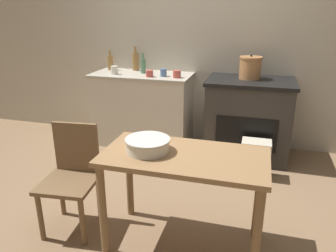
% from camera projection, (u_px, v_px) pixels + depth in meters
% --- Properties ---
extents(ground_plane, '(14.00, 14.00, 0.00)m').
position_uv_depth(ground_plane, '(157.00, 200.00, 2.99)').
color(ground_plane, '#896B4C').
extents(wall_back, '(8.00, 0.07, 2.55)m').
position_uv_depth(wall_back, '(195.00, 41.00, 3.99)').
color(wall_back, beige).
rests_on(wall_back, ground_plane).
extents(counter_cabinet, '(1.22, 0.60, 0.90)m').
position_uv_depth(counter_cabinet, '(143.00, 109.00, 4.13)').
color(counter_cabinet, beige).
rests_on(counter_cabinet, ground_plane).
extents(stove, '(0.96, 0.68, 0.91)m').
position_uv_depth(stove, '(248.00, 118.00, 3.76)').
color(stove, '#38332D').
rests_on(stove, ground_plane).
extents(work_table, '(1.12, 0.58, 0.72)m').
position_uv_depth(work_table, '(184.00, 170.00, 2.24)').
color(work_table, '#997047').
rests_on(work_table, ground_plane).
extents(chair, '(0.44, 0.44, 0.82)m').
position_uv_depth(chair, '(72.00, 174.00, 2.52)').
color(chair, brown).
rests_on(chair, ground_plane).
extents(flour_sack, '(0.29, 0.20, 0.39)m').
position_uv_depth(flour_sack, '(255.00, 159.00, 3.35)').
color(flour_sack, beige).
rests_on(flour_sack, ground_plane).
extents(stock_pot, '(0.25, 0.25, 0.27)m').
position_uv_depth(stock_pot, '(250.00, 68.00, 3.61)').
color(stock_pot, '#B77A47').
rests_on(stock_pot, stove).
extents(mixing_bowl_large, '(0.31, 0.31, 0.09)m').
position_uv_depth(mixing_bowl_large, '(148.00, 144.00, 2.23)').
color(mixing_bowl_large, silver).
rests_on(mixing_bowl_large, work_table).
extents(bottle_far_left, '(0.07, 0.07, 0.25)m').
position_uv_depth(bottle_far_left, '(110.00, 62.00, 4.19)').
color(bottle_far_left, olive).
rests_on(bottle_far_left, counter_cabinet).
extents(bottle_left, '(0.06, 0.06, 0.25)m').
position_uv_depth(bottle_left, '(143.00, 65.00, 3.98)').
color(bottle_left, '#517F5B').
rests_on(bottle_left, counter_cabinet).
extents(bottle_mid_left, '(0.08, 0.08, 0.30)m').
position_uv_depth(bottle_mid_left, '(136.00, 61.00, 4.16)').
color(bottle_mid_left, olive).
rests_on(bottle_mid_left, counter_cabinet).
extents(cup_center_left, '(0.09, 0.09, 0.08)m').
position_uv_depth(cup_center_left, '(149.00, 74.00, 3.79)').
color(cup_center_left, '#B74C42').
rests_on(cup_center_left, counter_cabinet).
extents(cup_center, '(0.08, 0.08, 0.10)m').
position_uv_depth(cup_center, '(114.00, 70.00, 3.94)').
color(cup_center, silver).
rests_on(cup_center, counter_cabinet).
extents(cup_center_right, '(0.09, 0.09, 0.08)m').
position_uv_depth(cup_center_right, '(177.00, 74.00, 3.74)').
color(cup_center_right, '#B74C42').
rests_on(cup_center_right, counter_cabinet).
extents(cup_mid_right, '(0.07, 0.07, 0.09)m').
position_uv_depth(cup_mid_right, '(163.00, 73.00, 3.81)').
color(cup_mid_right, '#4C6B99').
rests_on(cup_mid_right, counter_cabinet).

